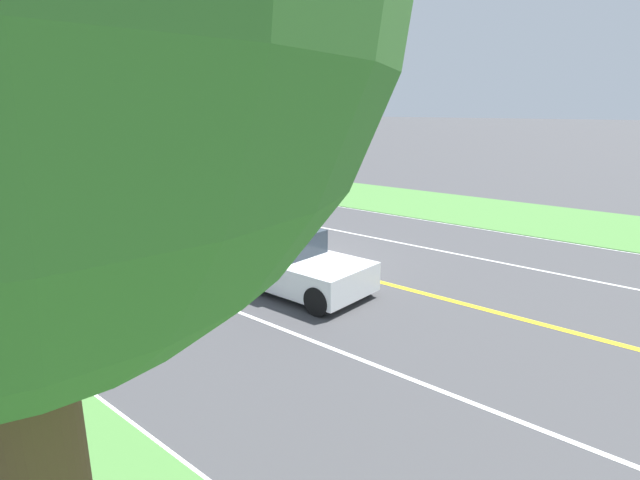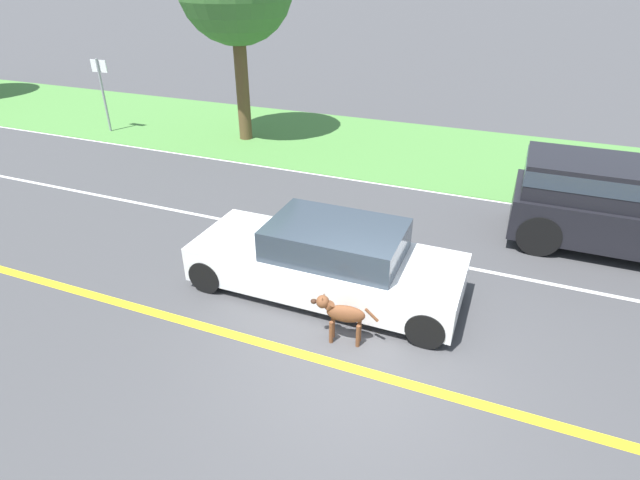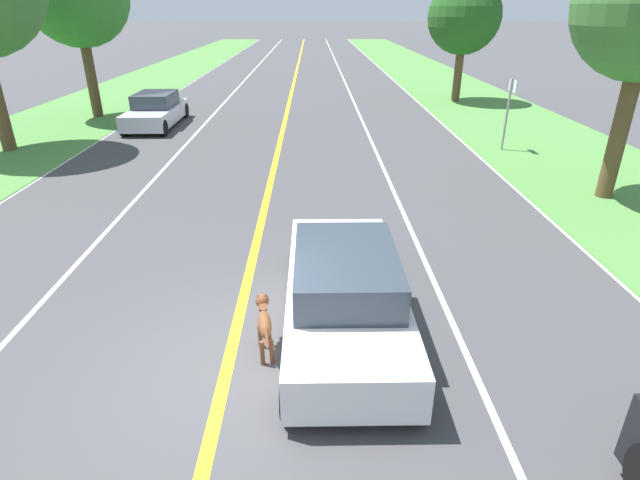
{
  "view_description": "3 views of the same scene",
  "coord_description": "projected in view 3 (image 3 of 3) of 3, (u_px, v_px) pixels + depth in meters",
  "views": [
    {
      "loc": [
        9.81,
        9.44,
        4.16
      ],
      "look_at": [
        0.84,
        1.82,
        1.03
      ],
      "focal_mm": 28.0,
      "sensor_mm": 36.0,
      "label": 1
    },
    {
      "loc": [
        -5.29,
        -1.53,
        5.23
      ],
      "look_at": [
        1.72,
        1.31,
        1.04
      ],
      "focal_mm": 28.0,
      "sensor_mm": 36.0,
      "label": 2
    },
    {
      "loc": [
        1.24,
        -5.57,
        4.66
      ],
      "look_at": [
        1.35,
        1.88,
        1.18
      ],
      "focal_mm": 28.0,
      "sensor_mm": 36.0,
      "label": 3
    }
  ],
  "objects": [
    {
      "name": "ego_car",
      "position": [
        345.0,
        290.0,
        7.82
      ],
      "size": [
        1.82,
        4.78,
        1.37
      ],
      "color": "white",
      "rests_on": "ground"
    },
    {
      "name": "oncoming_car",
      "position": [
        156.0,
        111.0,
        21.38
      ],
      "size": [
        1.79,
        4.56,
        1.37
      ],
      "rotation": [
        0.0,
        0.0,
        3.14
      ],
      "color": "silver",
      "rests_on": "ground"
    },
    {
      "name": "centre_divider_line",
      "position": [
        226.0,
        373.0,
        7.01
      ],
      "size": [
        0.18,
        160.0,
        0.01
      ],
      "primitive_type": "cube",
      "color": "yellow",
      "rests_on": "ground"
    },
    {
      "name": "ground_plane",
      "position": [
        226.0,
        373.0,
        7.01
      ],
      "size": [
        400.0,
        400.0,
        0.0
      ],
      "primitive_type": "plane",
      "color": "#424244"
    },
    {
      "name": "lane_dash_same_dir",
      "position": [
        474.0,
        370.0,
        7.05
      ],
      "size": [
        0.1,
        160.0,
        0.01
      ],
      "primitive_type": "cube",
      "color": "white",
      "rests_on": "ground"
    },
    {
      "name": "roadside_tree_right_far",
      "position": [
        464.0,
        17.0,
        25.45
      ],
      "size": [
        3.72,
        3.72,
        6.09
      ],
      "color": "brown",
      "rests_on": "ground"
    },
    {
      "name": "dog",
      "position": [
        264.0,
        322.0,
        7.22
      ],
      "size": [
        0.32,
        1.06,
        0.83
      ],
      "rotation": [
        0.0,
        0.0,
        0.17
      ],
      "color": "brown",
      "rests_on": "ground"
    },
    {
      "name": "street_sign",
      "position": [
        509.0,
        106.0,
        17.25
      ],
      "size": [
        0.11,
        0.64,
        2.48
      ],
      "color": "gray",
      "rests_on": "ground"
    }
  ]
}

